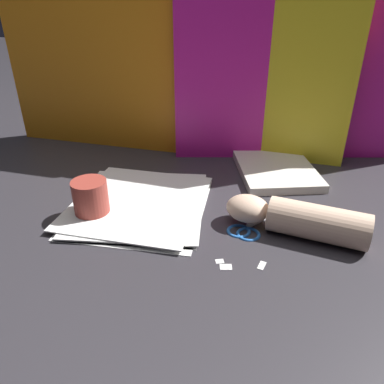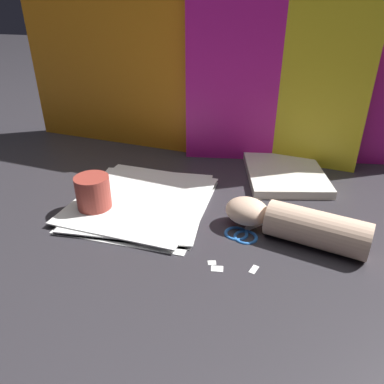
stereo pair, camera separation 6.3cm
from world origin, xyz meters
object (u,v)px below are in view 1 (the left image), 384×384
paper_stack (140,204)px  scissors (250,223)px  hand_forearm (298,219)px  mug (91,199)px  book_closed (276,170)px

paper_stack → scissors: 0.25m
hand_forearm → mug: size_ratio=3.43×
hand_forearm → mug: (-0.43, -0.00, 0.01)m
book_closed → mug: 0.49m
paper_stack → mug: size_ratio=3.93×
paper_stack → scissors: bearing=-8.9°
paper_stack → book_closed: (0.31, 0.22, 0.00)m
book_closed → mug: bearing=-145.2°
paper_stack → hand_forearm: hand_forearm is taller
hand_forearm → scissors: bearing=170.6°
paper_stack → hand_forearm: 0.35m
paper_stack → mug: mug is taller
scissors → hand_forearm: 0.10m
scissors → hand_forearm: (0.09, -0.02, 0.03)m
book_closed → hand_forearm: size_ratio=0.96×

